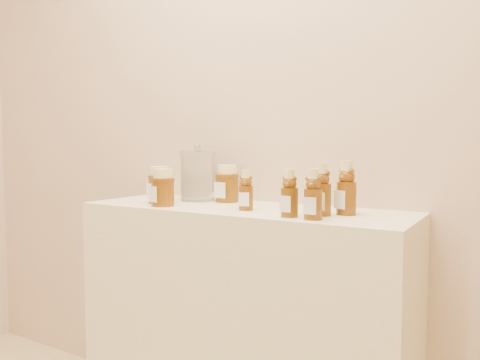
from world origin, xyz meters
The scene contains 11 objects.
wall_back centered at (0.00, 1.75, 1.35)m, with size 3.50×0.02×2.70m, color tan.
display_table centered at (0.00, 1.55, 0.45)m, with size 1.20×0.40×0.90m, color beige.
bear_bottle_back_left centered at (0.05, 1.49, 0.98)m, with size 0.05×0.05×0.16m, color #562D06, non-canonical shape.
bear_bottle_back_mid centered at (0.32, 1.51, 0.99)m, with size 0.06×0.06×0.19m, color #562D06, non-canonical shape.
bear_bottle_back_right centered at (0.38, 1.57, 1.00)m, with size 0.07×0.07×0.20m, color #562D06, non-canonical shape.
bear_bottle_front_left centered at (0.24, 1.43, 0.98)m, with size 0.06×0.06×0.17m, color #562D06, non-canonical shape.
bear_bottle_front_right centered at (0.32, 1.42, 0.99)m, with size 0.06×0.06×0.17m, color #562D06, non-canonical shape.
honey_jar_left centered at (-0.34, 1.50, 0.97)m, with size 0.09×0.09×0.14m, color #562D06, non-canonical shape.
honey_jar_back centered at (-0.13, 1.66, 0.97)m, with size 0.09×0.09×0.15m, color #562D06, non-canonical shape.
honey_jar_front centered at (-0.27, 1.43, 0.97)m, with size 0.09×0.09×0.14m, color #562D06, non-canonical shape.
glass_canister centered at (-0.26, 1.64, 1.01)m, with size 0.14×0.14×0.22m, color white, non-canonical shape.
Camera 1 is at (0.85, 0.13, 1.12)m, focal length 35.00 mm.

